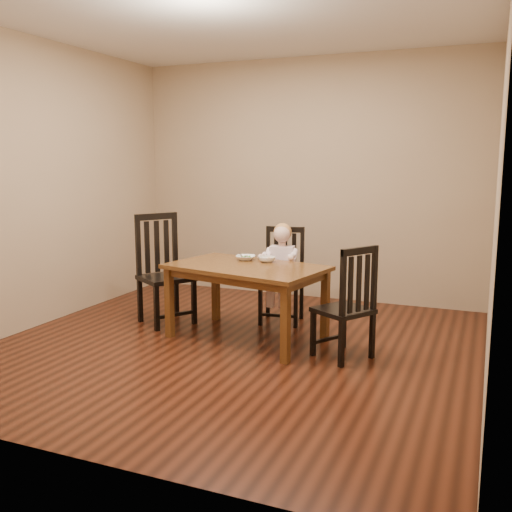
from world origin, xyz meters
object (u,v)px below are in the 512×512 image
at_px(bowl_peas, 246,258).
at_px(bowl_veg, 267,259).
at_px(chair_right, 347,305).
at_px(dining_table, 246,274).
at_px(chair_child, 283,277).
at_px(chair_left, 164,271).
at_px(toddler, 282,264).

distance_m(bowl_peas, bowl_veg, 0.22).
bearing_deg(bowl_peas, chair_right, -20.62).
height_order(dining_table, chair_child, chair_child).
xyz_separation_m(chair_child, chair_left, (-1.06, -0.48, 0.07)).
bearing_deg(chair_child, toddler, 90.00).
relative_size(chair_right, bowl_peas, 5.14).
relative_size(chair_right, toddler, 1.75).
relative_size(dining_table, chair_left, 1.38).
bearing_deg(chair_right, bowl_peas, 100.84).
bearing_deg(dining_table, bowl_veg, 64.10).
distance_m(chair_right, bowl_veg, 0.95).
bearing_deg(chair_left, bowl_peas, 125.13).
bearing_deg(bowl_veg, dining_table, -115.90).
xyz_separation_m(chair_left, bowl_peas, (0.85, 0.04, 0.18)).
bearing_deg(chair_child, bowl_peas, 56.15).
bearing_deg(toddler, chair_left, 13.53).
bearing_deg(bowl_peas, dining_table, -64.99).
xyz_separation_m(chair_right, toddler, (-0.84, 0.78, 0.14)).
xyz_separation_m(toddler, bowl_peas, (-0.21, -0.39, 0.11)).
relative_size(chair_child, bowl_veg, 5.92).
relative_size(chair_left, chair_right, 1.15).
height_order(chair_child, bowl_veg, chair_child).
distance_m(chair_left, bowl_veg, 1.09).
height_order(chair_left, toddler, chair_left).
bearing_deg(bowl_veg, toddler, 90.60).
relative_size(chair_right, bowl_veg, 5.88).
bearing_deg(bowl_veg, chair_child, 91.41).
bearing_deg(bowl_peas, toddler, 61.12).
distance_m(chair_child, chair_right, 1.19).
height_order(dining_table, bowl_veg, bowl_veg).
xyz_separation_m(chair_child, toddler, (0.01, -0.05, 0.14)).
relative_size(dining_table, bowl_veg, 9.37).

